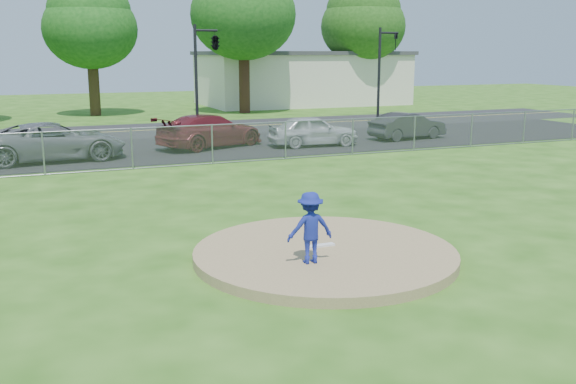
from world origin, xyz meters
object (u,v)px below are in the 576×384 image
Objects in this scene: pitcher at (310,228)px; parked_car_darkred at (210,131)px; parked_car_gray at (54,141)px; parked_car_charcoal at (408,126)px; parked_car_pearl at (313,131)px; tree_right at (243,1)px; tree_center at (90,17)px; tree_far_right at (363,16)px; commercial_building at (302,78)px; traffic_signal_center at (213,44)px; traffic_signal_right at (383,67)px.

pitcher is 17.25m from parked_car_darkred.
parked_car_gray is 1.38× the size of parked_car_charcoal.
pitcher is at bearing 159.69° from parked_car_pearl.
parked_car_gray is (-3.87, 15.80, -0.13)m from pitcher.
tree_right is at bearing -46.22° from parked_car_darkred.
parked_car_pearl is at bearing -68.18° from tree_center.
parked_car_pearl is (4.45, -1.32, -0.05)m from parked_car_darkred.
tree_far_right reaches higher than parked_car_gray.
parked_car_gray is (-13.50, -16.86, -6.89)m from tree_right.
commercial_building is 17.99m from tree_center.
tree_right is at bearing 2.14° from parked_car_charcoal.
parked_car_darkred is at bearing -107.97° from traffic_signal_center.
commercial_building is at bearing 83.71° from traffic_signal_right.
tree_center is 13.12m from traffic_signal_center.
tree_center is 0.85× the size of tree_right.
tree_right is 18.18m from parked_car_charcoal.
tree_far_right is 22.10m from parked_car_charcoal.
commercial_building is 2.93× the size of traffic_signal_center.
commercial_building is 3.04× the size of parked_car_gray.
tree_far_right is 24.87m from parked_car_pearl.
tree_right is 11.60m from traffic_signal_center.
pitcher reaches higher than parked_car_darkred.
tree_far_right is 1.99× the size of parked_car_gray.
traffic_signal_center reaches higher than parked_car_charcoal.
parked_car_charcoal is at bearing -80.11° from tree_right.
tree_right reaches higher than tree_far_right.
parked_car_darkred is at bearing -113.68° from tree_right.
tree_far_right is 14.69m from traffic_signal_right.
tree_center is 1.93× the size of parked_car_darkred.
traffic_signal_center is (-5.03, -10.00, -3.04)m from tree_right.
parked_car_gray is at bearing 77.88° from parked_car_darkred.
pitcher is 0.27× the size of parked_car_darkred.
parked_car_pearl is (-13.41, -19.96, -6.36)m from tree_far_right.
commercial_building is 1.67× the size of tree_center.
pitcher is at bearing -170.93° from parked_car_gray.
parked_car_darkred is (2.78, 17.02, -0.14)m from pitcher.
tree_right reaches higher than parked_car_charcoal.
tree_right reaches higher than pitcher.
commercial_building is at bearing -17.88° from parked_car_pearl.
parked_car_charcoal is (7.91, -6.53, -3.95)m from traffic_signal_center.
commercial_building is 42.11m from pitcher.
tree_right reaches higher than traffic_signal_right.
tree_right is (-7.00, -6.00, 5.49)m from commercial_building.
tree_far_right is 41.66m from pitcher.
commercial_building is 3.22× the size of parked_car_darkred.
traffic_signal_center is at bearing -116.71° from tree_right.
pitcher is 0.35× the size of parked_car_charcoal.
traffic_signal_right is 20.12m from parked_car_gray.
tree_far_right is at bearing -115.92° from pitcher.
commercial_building is at bearing 53.06° from traffic_signal_center.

